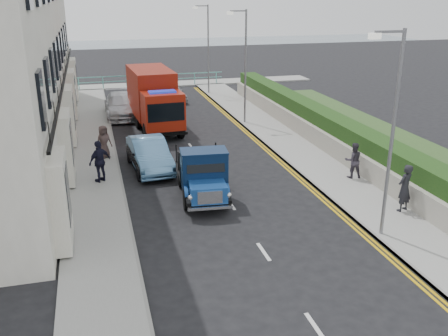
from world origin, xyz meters
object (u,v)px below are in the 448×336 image
Objects in this scene: lamp_far at (207,44)px; lamp_mid at (244,60)px; bedford_lorry at (204,178)px; red_lorry at (154,98)px; lamp_near at (390,125)px; parked_car_front at (149,154)px; pedestrian_east_near at (405,188)px.

lamp_mid is at bearing -90.00° from lamp_far.
red_lorry is at bearing 97.34° from bedford_lorry.
parked_car_front is at bearing 126.98° from lamp_near.
parked_car_front is at bearing -134.07° from lamp_mid.
lamp_far is 22.19m from bedford_lorry.
lamp_mid is at bearing 41.72° from parked_car_front.
lamp_near is 1.00× the size of lamp_mid.
lamp_mid is 12.83m from bedford_lorry.
lamp_mid is 10.00m from lamp_far.
lamp_near and lamp_mid have the same top height.
red_lorry is at bearing -120.33° from lamp_far.
bedford_lorry is 2.54× the size of pedestrian_east_near.
lamp_near is at bearing 14.65° from pedestrian_east_near.
red_lorry is 3.72× the size of pedestrian_east_near.
lamp_near is 7.53m from bedford_lorry.
bedford_lorry is at bearing -46.93° from pedestrian_east_near.
lamp_near is at bearing -57.23° from parked_car_front.
pedestrian_east_near is (7.47, -15.04, -0.84)m from red_lorry.
pedestrian_east_near is at bearing -82.46° from lamp_mid.
lamp_mid is (0.00, 16.00, 0.00)m from lamp_near.
lamp_mid is 1.00× the size of lamp_far.
pedestrian_east_near is at bearing -45.06° from parked_car_front.
lamp_mid is 3.79× the size of pedestrian_east_near.
pedestrian_east_near is (1.92, 1.48, -2.95)m from lamp_near.
lamp_far is at bearing 81.80° from bedford_lorry.
lamp_far reaches higher than pedestrian_east_near.
pedestrian_east_near is (1.92, -24.52, -2.95)m from lamp_far.
red_lorry reaches higher than pedestrian_east_near.
bedford_lorry is at bearing -103.48° from lamp_far.
parked_car_front is (-1.65, 4.38, -0.24)m from bedford_lorry.
lamp_mid reaches higher than red_lorry.
parked_car_front is (-6.78, -7.00, -3.24)m from lamp_mid.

